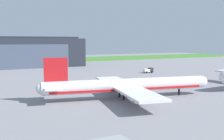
# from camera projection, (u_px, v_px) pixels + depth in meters

# --- Properties ---
(ground_plane) EXTENTS (440.00, 440.00, 0.00)m
(ground_plane) POSITION_uv_depth(u_px,v_px,m) (96.00, 101.00, 70.32)
(ground_plane) COLOR gray
(grass_field_strip) EXTENTS (440.00, 56.00, 0.08)m
(grass_field_strip) POSITION_uv_depth(u_px,v_px,m) (12.00, 61.00, 208.04)
(grass_field_strip) COLOR #468531
(grass_field_strip) RESTS_ON ground_plane
(maintenance_hangar) EXTENTS (91.33, 32.46, 18.02)m
(maintenance_hangar) POSITION_uv_depth(u_px,v_px,m) (2.00, 53.00, 159.69)
(maintenance_hangar) COLOR #232833
(maintenance_hangar) RESTS_ON ground_plane
(airliner_near_left) EXTENTS (47.05, 39.20, 11.24)m
(airliner_near_left) POSITION_uv_depth(u_px,v_px,m) (127.00, 85.00, 73.24)
(airliner_near_left) COLOR silver
(airliner_near_left) RESTS_ON ground_plane
(pushback_tractor) EXTENTS (4.86, 2.89, 2.45)m
(pushback_tractor) POSITION_uv_depth(u_px,v_px,m) (148.00, 70.00, 132.52)
(pushback_tractor) COLOR #2D2D33
(pushback_tractor) RESTS_ON ground_plane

